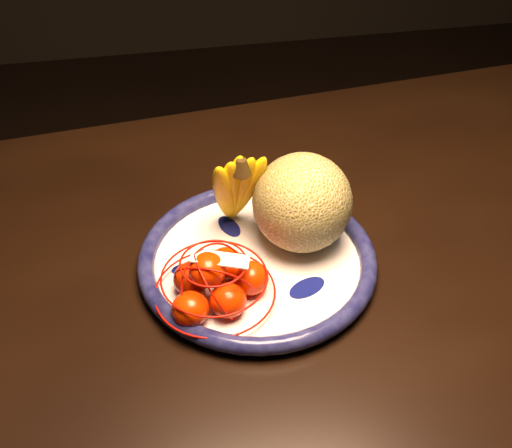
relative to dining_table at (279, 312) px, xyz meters
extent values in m
cube|color=black|center=(0.00, 0.00, 0.06)|extent=(1.59, 1.05, 0.04)
cylinder|color=black|center=(0.64, 0.45, -0.32)|extent=(0.06, 0.06, 0.71)
cylinder|color=white|center=(-0.03, 0.02, 0.09)|extent=(0.30, 0.30, 0.01)
torus|color=#0A0A37|center=(-0.03, 0.02, 0.10)|extent=(0.33, 0.33, 0.02)
cylinder|color=white|center=(-0.03, 0.02, 0.08)|extent=(0.14, 0.14, 0.00)
ellipsoid|color=#0C135B|center=(0.02, -0.05, 0.09)|extent=(0.12, 0.10, 0.00)
ellipsoid|color=#0C135B|center=(-0.06, 0.09, 0.09)|extent=(0.08, 0.11, 0.00)
ellipsoid|color=#0C135B|center=(-0.12, 0.02, 0.09)|extent=(0.09, 0.05, 0.00)
sphere|color=olive|center=(0.04, 0.05, 0.16)|extent=(0.14, 0.14, 0.14)
ellipsoid|color=yellow|center=(-0.06, 0.09, 0.17)|extent=(0.06, 0.09, 0.15)
ellipsoid|color=yellow|center=(-0.05, 0.09, 0.17)|extent=(0.04, 0.08, 0.15)
ellipsoid|color=yellow|center=(-0.05, 0.09, 0.17)|extent=(0.04, 0.08, 0.15)
ellipsoid|color=yellow|center=(-0.04, 0.09, 0.17)|extent=(0.06, 0.09, 0.15)
ellipsoid|color=yellow|center=(-0.03, 0.09, 0.17)|extent=(0.08, 0.09, 0.15)
cone|color=black|center=(-0.05, 0.09, 0.23)|extent=(0.03, 0.03, 0.02)
ellipsoid|color=#FF3205|center=(-0.13, -0.07, 0.11)|extent=(0.05, 0.05, 0.04)
ellipsoid|color=#FF3205|center=(-0.08, -0.07, 0.11)|extent=(0.05, 0.05, 0.04)
ellipsoid|color=#FF3205|center=(-0.05, -0.04, 0.11)|extent=(0.05, 0.05, 0.04)
ellipsoid|color=#FF3205|center=(-0.12, -0.02, 0.11)|extent=(0.05, 0.05, 0.04)
ellipsoid|color=#FF3205|center=(-0.08, 0.00, 0.11)|extent=(0.05, 0.05, 0.04)
ellipsoid|color=#FF3205|center=(-0.10, -0.04, 0.15)|extent=(0.05, 0.05, 0.04)
torus|color=red|center=(-0.10, -0.04, 0.10)|extent=(0.19, 0.19, 0.00)
torus|color=red|center=(-0.10, -0.04, 0.13)|extent=(0.17, 0.17, 0.00)
torus|color=red|center=(-0.10, -0.04, 0.16)|extent=(0.11, 0.11, 0.00)
torus|color=red|center=(-0.10, -0.04, 0.12)|extent=(0.11, 0.10, 0.10)
torus|color=red|center=(-0.10, -0.04, 0.12)|extent=(0.06, 0.11, 0.10)
torus|color=red|center=(-0.10, -0.04, 0.12)|extent=(0.11, 0.08, 0.10)
cube|color=white|center=(-0.09, -0.04, 0.16)|extent=(0.08, 0.05, 0.01)
camera|label=1|loc=(-0.15, -0.61, 0.70)|focal=45.00mm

